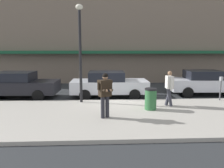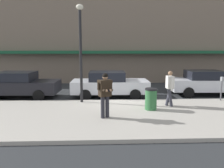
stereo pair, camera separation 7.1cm
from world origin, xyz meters
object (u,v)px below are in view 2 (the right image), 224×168
object	(u,v)px
parked_sedan_far	(206,82)
pedestrian_in_light_coat	(170,86)
parked_sedan_mid	(109,84)
man_texting_on_phone	(105,90)
trash_bin	(151,99)
street_lamp_post	(81,43)
parked_sedan_near	(19,85)
parking_meter	(222,85)

from	to	relation	value
parked_sedan_far	pedestrian_in_light_coat	distance (m)	4.49
parked_sedan_mid	man_texting_on_phone	world-z (taller)	man_texting_on_phone
trash_bin	street_lamp_post	bearing A→B (deg)	154.47
parked_sedan_mid	man_texting_on_phone	bearing A→B (deg)	-93.88
parked_sedan_mid	street_lamp_post	distance (m)	3.26
parked_sedan_near	man_texting_on_phone	distance (m)	6.71
pedestrian_in_light_coat	parked_sedan_mid	bearing A→B (deg)	136.38
parked_sedan_far	pedestrian_in_light_coat	xyz separation A→B (m)	(-3.24, -3.09, 0.32)
man_texting_on_phone	street_lamp_post	xyz separation A→B (m)	(-1.19, 2.68, 1.89)
parking_meter	trash_bin	size ratio (longest dim) A/B	1.30
parked_sedan_near	pedestrian_in_light_coat	distance (m)	8.58
man_texting_on_phone	pedestrian_in_light_coat	bearing A→B (deg)	28.66
pedestrian_in_light_coat	street_lamp_post	xyz separation A→B (m)	(-4.30, 0.98, 2.03)
street_lamp_post	parking_meter	distance (m)	7.72
parked_sedan_near	parked_sedan_far	xyz separation A→B (m)	(11.37, 0.36, 0.00)
parking_meter	trash_bin	bearing A→B (deg)	-158.68
parked_sedan_near	trash_bin	bearing A→B (deg)	-25.03
parked_sedan_far	trash_bin	xyz separation A→B (m)	(-4.26, -3.68, -0.16)
parked_sedan_near	man_texting_on_phone	world-z (taller)	man_texting_on_phone
parked_sedan_near	street_lamp_post	distance (m)	4.82
man_texting_on_phone	parking_meter	world-z (taller)	man_texting_on_phone
street_lamp_post	parking_meter	bearing A→B (deg)	0.39
parked_sedan_near	street_lamp_post	xyz separation A→B (m)	(3.83, -1.75, 2.35)
parking_meter	trash_bin	distance (m)	4.45
parked_sedan_far	trash_bin	bearing A→B (deg)	-139.24
man_texting_on_phone	parked_sedan_near	bearing A→B (deg)	138.55
man_texting_on_phone	parking_meter	xyz separation A→B (m)	(6.22, 2.73, -0.28)
parked_sedan_near	parked_sedan_mid	size ratio (longest dim) A/B	1.02
man_texting_on_phone	street_lamp_post	distance (m)	3.49
parked_sedan_far	pedestrian_in_light_coat	bearing A→B (deg)	-136.34
parked_sedan_near	parked_sedan_far	size ratio (longest dim) A/B	1.00
parked_sedan_mid	street_lamp_post	size ratio (longest dim) A/B	0.93
man_texting_on_phone	parking_meter	bearing A→B (deg)	23.69
man_texting_on_phone	trash_bin	distance (m)	2.44
street_lamp_post	parked_sedan_mid	bearing A→B (deg)	48.80
man_texting_on_phone	pedestrian_in_light_coat	xyz separation A→B (m)	(3.11, 1.70, -0.14)
parked_sedan_near	pedestrian_in_light_coat	bearing A→B (deg)	-18.59
man_texting_on_phone	trash_bin	bearing A→B (deg)	28.14
parked_sedan_mid	trash_bin	distance (m)	3.72
parked_sedan_mid	parked_sedan_near	bearing A→B (deg)	179.41
parked_sedan_near	trash_bin	xyz separation A→B (m)	(7.10, -3.32, -0.16)
man_texting_on_phone	pedestrian_in_light_coat	distance (m)	3.54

